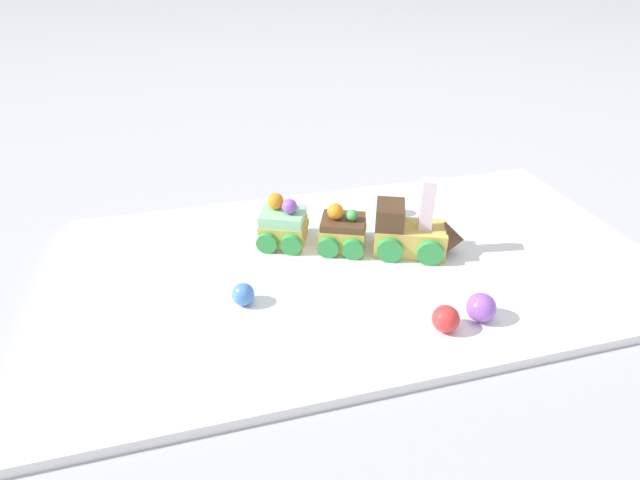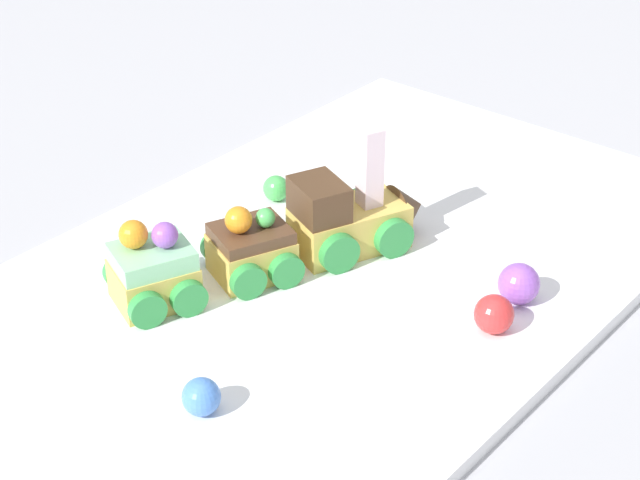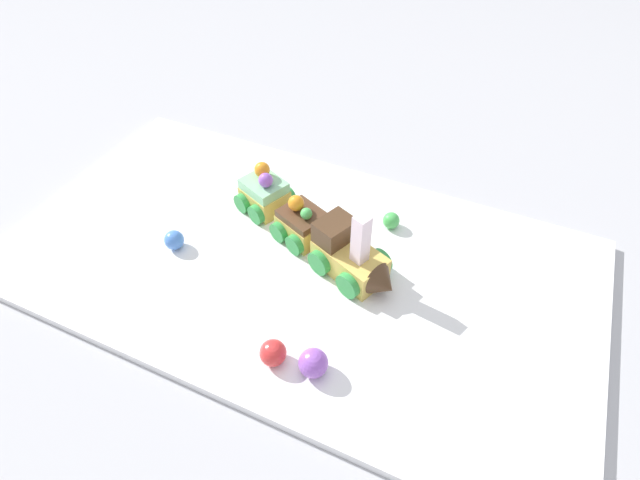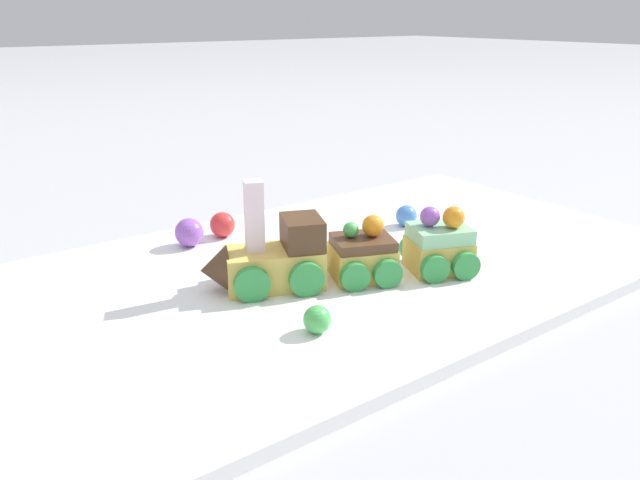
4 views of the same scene
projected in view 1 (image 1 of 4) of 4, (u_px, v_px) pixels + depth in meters
The scene contains 9 objects.
ground_plane at pixel (359, 269), 0.63m from camera, with size 10.00×10.00×0.00m, color #B2B2B7.
display_board at pixel (359, 265), 0.63m from camera, with size 0.74×0.40×0.01m, color white.
cake_train_locomotive at pixel (414, 233), 0.63m from camera, with size 0.12×0.09×0.10m.
cake_car_chocolate at pixel (343, 232), 0.64m from camera, with size 0.08×0.08×0.06m.
cake_car_mint at pixel (283, 226), 0.65m from camera, with size 0.08×0.08×0.07m.
gumball_blue at pixel (243, 294), 0.55m from camera, with size 0.03×0.03×0.03m, color #4C84E0.
gumball_purple at pixel (481, 307), 0.52m from camera, with size 0.03×0.03×0.03m, color #9956C6.
gumball_green at pixel (396, 207), 0.72m from camera, with size 0.02×0.02×0.02m, color #4CBC56.
gumball_red at pixel (446, 319), 0.51m from camera, with size 0.03×0.03×0.03m, color red.
Camera 1 is at (-0.18, -0.49, 0.36)m, focal length 28.00 mm.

